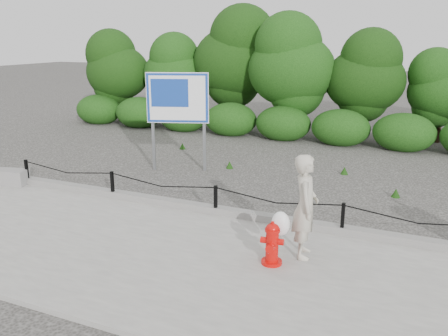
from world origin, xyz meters
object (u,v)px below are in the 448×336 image
Objects in this scene: pedestrian at (304,208)px; advertising_sign at (177,102)px; fire_hydrant at (272,244)px; concrete_block at (4,177)px.

advertising_sign reaches higher than pedestrian.
fire_hydrant is 0.77m from pedestrian.
fire_hydrant is 0.42× the size of pedestrian.
concrete_block is (-7.55, 0.86, -0.64)m from pedestrian.
advertising_sign is (-4.07, 4.34, 1.43)m from fire_hydrant.
pedestrian is at bearing 47.03° from fire_hydrant.
pedestrian is at bearing -60.59° from advertising_sign.
pedestrian is at bearing -6.47° from concrete_block.
pedestrian is 7.63m from concrete_block.
pedestrian reaches higher than fire_hydrant.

